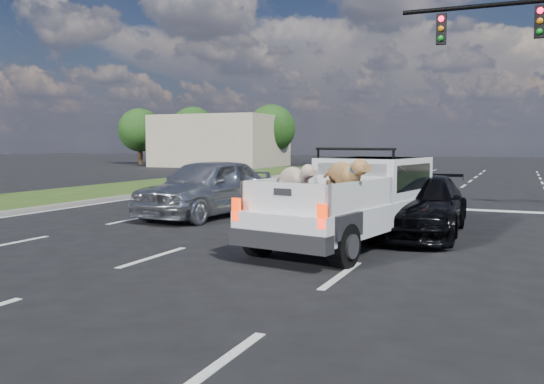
{
  "coord_description": "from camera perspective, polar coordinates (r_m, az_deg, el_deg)",
  "views": [
    {
      "loc": [
        4.26,
        -8.47,
        2.05
      ],
      "look_at": [
        -0.29,
        2.0,
        1.07
      ],
      "focal_mm": 38.0,
      "sensor_mm": 36.0,
      "label": 1
    }
  ],
  "objects": [
    {
      "name": "silver_sedan",
      "position": [
        16.11,
        -6.43,
        0.48
      ],
      "size": [
        2.48,
        4.99,
        1.63
      ],
      "primitive_type": "imported",
      "rotation": [
        0.0,
        0.0,
        -0.12
      ],
      "color": "#B5B7BC",
      "rests_on": "ground"
    },
    {
      "name": "grass_median_left",
      "position": [
        21.49,
        -23.82,
        -0.86
      ],
      "size": [
        5.0,
        60.0,
        0.1
      ],
      "primitive_type": "cube",
      "color": "#1D3D12",
      "rests_on": "ground"
    },
    {
      "name": "pickup_truck",
      "position": [
        11.66,
        8.07,
        -0.77
      ],
      "size": [
        2.79,
        5.46,
        1.95
      ],
      "rotation": [
        0.0,
        0.0,
        -0.19
      ],
      "color": "black",
      "rests_on": "ground"
    },
    {
      "name": "road_markings",
      "position": [
        15.76,
        7.62,
        -2.6
      ],
      "size": [
        17.75,
        60.0,
        0.01
      ],
      "color": "silver",
      "rests_on": "ground"
    },
    {
      "name": "black_coupe",
      "position": [
        13.25,
        14.42,
        -1.3
      ],
      "size": [
        1.94,
        4.55,
        1.31
      ],
      "primitive_type": "imported",
      "rotation": [
        0.0,
        0.0,
        0.02
      ],
      "color": "black",
      "rests_on": "ground"
    },
    {
      "name": "tree_far_b",
      "position": [
        54.41,
        -7.83,
        6.15
      ],
      "size": [
        4.2,
        4.2,
        5.4
      ],
      "color": "#332114",
      "rests_on": "ground"
    },
    {
      "name": "tree_far_a",
      "position": [
        57.75,
        -12.95,
        6.0
      ],
      "size": [
        4.2,
        4.2,
        5.4
      ],
      "color": "#332114",
      "rests_on": "ground"
    },
    {
      "name": "tree_far_c",
      "position": [
        50.71,
        -0.04,
        6.3
      ],
      "size": [
        4.2,
        4.2,
        5.4
      ],
      "color": "#332114",
      "rests_on": "ground"
    },
    {
      "name": "ground",
      "position": [
        9.7,
        -3.15,
        -7.31
      ],
      "size": [
        160.0,
        160.0,
        0.0
      ],
      "primitive_type": "plane",
      "color": "black",
      "rests_on": "ground"
    },
    {
      "name": "curb_left",
      "position": [
        19.77,
        -19.0,
        -1.12
      ],
      "size": [
        0.15,
        60.0,
        0.14
      ],
      "primitive_type": "cube",
      "color": "gray",
      "rests_on": "ground"
    },
    {
      "name": "building_left",
      "position": [
        50.66,
        -5.12,
        5.05
      ],
      "size": [
        10.0,
        8.0,
        4.4
      ],
      "primitive_type": "cube",
      "color": "#B5A98A",
      "rests_on": "ground"
    }
  ]
}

